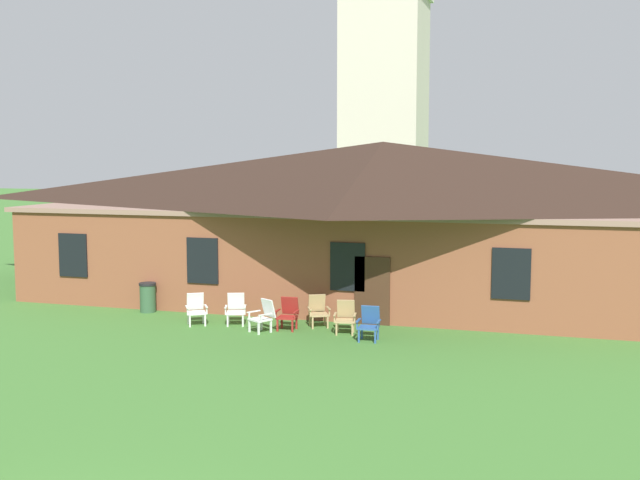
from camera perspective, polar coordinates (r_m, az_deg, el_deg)
brick_building at (r=28.13m, az=4.69°, el=1.67°), size 25.43×10.40×5.68m
dome_tower at (r=48.24m, az=4.87°, el=11.57°), size 5.18×5.18×20.95m
lawn_chair_by_porch at (r=23.71m, az=-9.28°, el=-5.08°), size 0.84×0.87×0.96m
lawn_chair_near_door at (r=23.55m, az=-6.33°, el=-5.11°), size 0.77×0.82×0.96m
lawn_chair_left_end at (r=22.49m, az=-4.26°, el=-5.63°), size 0.84×0.87×0.96m
lawn_chair_middle at (r=22.76m, az=-2.40°, el=-5.47°), size 0.66×0.69×0.96m
lawn_chair_right_end at (r=23.15m, az=-0.16°, el=-5.27°), size 0.82×0.85×0.96m
lawn_chair_far_side at (r=22.28m, az=1.91°, el=-5.72°), size 0.71×0.75×0.96m
lawn_chair_under_eave at (r=21.45m, az=3.72°, el=-6.20°), size 0.66×0.69×0.96m
trash_bin at (r=25.90m, az=-12.78°, el=-4.20°), size 0.56×0.56×0.98m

